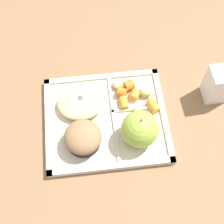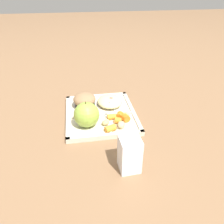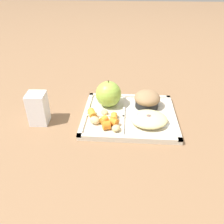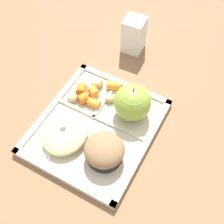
{
  "view_description": "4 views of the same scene",
  "coord_description": "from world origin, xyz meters",
  "px_view_note": "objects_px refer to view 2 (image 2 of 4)",
  "views": [
    {
      "loc": [
        0.03,
        0.37,
        0.76
      ],
      "look_at": [
        -0.02,
        -0.01,
        0.03
      ],
      "focal_mm": 53.38,
      "sensor_mm": 36.0,
      "label": 1
    },
    {
      "loc": [
        -0.73,
        0.08,
        0.46
      ],
      "look_at": [
        -0.03,
        -0.04,
        0.03
      ],
      "focal_mm": 35.67,
      "sensor_mm": 36.0,
      "label": 2
    },
    {
      "loc": [
        -0.01,
        -0.65,
        0.43
      ],
      "look_at": [
        -0.05,
        -0.05,
        0.05
      ],
      "focal_mm": 36.98,
      "sensor_mm": 36.0,
      "label": 3
    },
    {
      "loc": [
        0.31,
        0.21,
        0.62
      ],
      "look_at": [
        -0.05,
        0.02,
        0.03
      ],
      "focal_mm": 47.76,
      "sensor_mm": 36.0,
      "label": 4
    }
  ],
  "objects_px": {
    "lunch_tray": "(101,114)",
    "milk_carton": "(130,154)",
    "bran_muffin": "(85,101)",
    "plastic_fork": "(112,102)",
    "green_apple": "(87,115)"
  },
  "relations": [
    {
      "from": "lunch_tray",
      "to": "milk_carton",
      "type": "relative_size",
      "value": 2.94
    },
    {
      "from": "bran_muffin",
      "to": "plastic_fork",
      "type": "relative_size",
      "value": 0.58
    },
    {
      "from": "lunch_tray",
      "to": "milk_carton",
      "type": "xyz_separation_m",
      "value": [
        -0.29,
        -0.05,
        0.04
      ]
    },
    {
      "from": "milk_carton",
      "to": "plastic_fork",
      "type": "bearing_deg",
      "value": -4.67
    },
    {
      "from": "bran_muffin",
      "to": "milk_carton",
      "type": "distance_m",
      "value": 0.36
    },
    {
      "from": "green_apple",
      "to": "bran_muffin",
      "type": "xyz_separation_m",
      "value": [
        0.13,
        0.0,
        -0.02
      ]
    },
    {
      "from": "bran_muffin",
      "to": "lunch_tray",
      "type": "bearing_deg",
      "value": -136.88
    },
    {
      "from": "green_apple",
      "to": "bran_muffin",
      "type": "relative_size",
      "value": 1.08
    },
    {
      "from": "milk_carton",
      "to": "green_apple",
      "type": "bearing_deg",
      "value": 22.69
    },
    {
      "from": "lunch_tray",
      "to": "bran_muffin",
      "type": "bearing_deg",
      "value": 43.12
    },
    {
      "from": "bran_muffin",
      "to": "plastic_fork",
      "type": "bearing_deg",
      "value": -80.44
    },
    {
      "from": "lunch_tray",
      "to": "milk_carton",
      "type": "distance_m",
      "value": 0.29
    },
    {
      "from": "green_apple",
      "to": "bran_muffin",
      "type": "bearing_deg",
      "value": 0.0
    },
    {
      "from": "lunch_tray",
      "to": "bran_muffin",
      "type": "distance_m",
      "value": 0.09
    },
    {
      "from": "lunch_tray",
      "to": "plastic_fork",
      "type": "distance_m",
      "value": 0.1
    }
  ]
}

